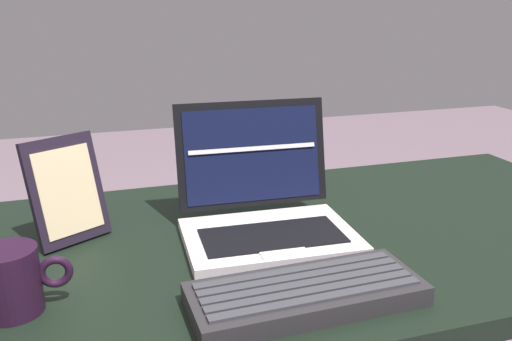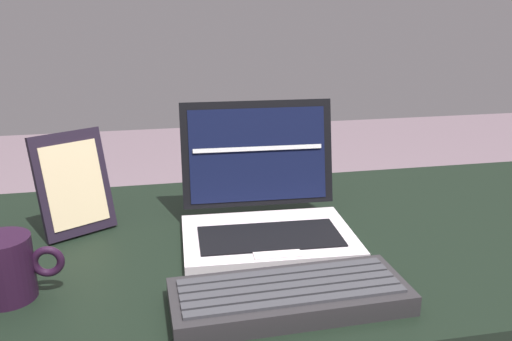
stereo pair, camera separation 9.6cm
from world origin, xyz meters
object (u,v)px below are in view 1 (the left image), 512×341
object	(u,v)px
external_keyboard	(306,293)
coffee_mug	(12,281)
photo_frame	(67,191)
laptop_front	(264,210)

from	to	relation	value
external_keyboard	coffee_mug	xyz separation A→B (m)	(-0.40, 0.10, 0.03)
photo_frame	coffee_mug	bearing A→B (deg)	-107.79
photo_frame	coffee_mug	xyz separation A→B (m)	(-0.07, -0.23, -0.05)
external_keyboard	coffee_mug	size ratio (longest dim) A/B	2.73
photo_frame	coffee_mug	size ratio (longest dim) A/B	1.53
photo_frame	external_keyboard	bearing A→B (deg)	-45.11
coffee_mug	photo_frame	bearing A→B (deg)	72.21
external_keyboard	coffee_mug	distance (m)	0.42
laptop_front	coffee_mug	bearing A→B (deg)	-160.87
laptop_front	coffee_mug	xyz separation A→B (m)	(-0.42, -0.15, 0.00)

